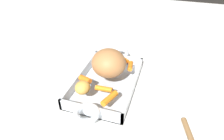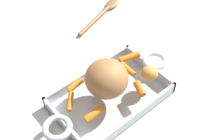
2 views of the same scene
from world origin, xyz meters
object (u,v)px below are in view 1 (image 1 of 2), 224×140
baby_carrot_long (124,59)px  baby_carrot_southeast (85,79)px  baby_carrot_southwest (104,58)px  baby_carrot_northwest (130,66)px  pork_roast (109,63)px  roasting_dish (107,82)px  baby_carrot_northeast (104,89)px  baby_carrot_center_left (110,98)px  potato_near_roast (83,88)px

baby_carrot_long → baby_carrot_southeast: size_ratio=1.24×
baby_carrot_southwest → baby_carrot_southeast: same height
baby_carrot_northwest → pork_roast: bearing=-46.1°
roasting_dish → baby_carrot_northeast: bearing=12.9°
pork_roast → baby_carrot_center_left: 0.14m
potato_near_roast → baby_carrot_northwest: bearing=148.0°
potato_near_roast → baby_carrot_center_left: bearing=84.6°
pork_roast → baby_carrot_long: 0.11m
roasting_dish → baby_carrot_center_left: bearing=22.8°
pork_roast → baby_carrot_southeast: 0.10m
roasting_dish → baby_carrot_long: (-0.11, 0.03, 0.04)m
roasting_dish → baby_carrot_long: bearing=162.4°
pork_roast → baby_carrot_southwest: pork_roast is taller
pork_roast → baby_carrot_northwest: 0.10m
baby_carrot_long → baby_carrot_northwest: same height
baby_carrot_southwest → pork_roast: bearing=28.9°
roasting_dish → baby_carrot_northwest: size_ratio=8.82×
pork_roast → baby_carrot_center_left: (0.12, 0.04, -0.04)m
potato_near_roast → baby_carrot_northeast: bearing=115.0°
roasting_dish → potato_near_roast: bearing=-20.5°
baby_carrot_southwest → potato_near_roast: (0.20, -0.00, 0.01)m
baby_carrot_center_left → potato_near_roast: bearing=-95.4°
baby_carrot_northwest → potato_near_roast: 0.21m
baby_carrot_northeast → pork_roast: bearing=-172.2°
baby_carrot_northeast → baby_carrot_center_left: size_ratio=0.86×
baby_carrot_long → baby_carrot_southwest: size_ratio=1.02×
baby_carrot_northeast → potato_near_roast: 0.07m
baby_carrot_southeast → baby_carrot_center_left: bearing=60.0°
baby_carrot_long → baby_carrot_northwest: size_ratio=1.10×
baby_carrot_northeast → baby_carrot_long: 0.19m
roasting_dish → potato_near_roast: potato_near_roast is taller
pork_roast → potato_near_roast: size_ratio=2.42×
baby_carrot_northeast → baby_carrot_center_left: baby_carrot_center_left is taller
baby_carrot_northeast → potato_near_roast: bearing=-65.0°
baby_carrot_northeast → roasting_dish: bearing=-167.1°
pork_roast → baby_carrot_southwest: size_ratio=2.25×
baby_carrot_northwest → potato_near_roast: (0.18, -0.11, 0.01)m
roasting_dish → baby_carrot_northeast: baby_carrot_northeast is taller
pork_roast → baby_carrot_northwest: bearing=133.9°
roasting_dish → pork_roast: pork_roast is taller
baby_carrot_center_left → baby_carrot_southeast: size_ratio=1.46×
roasting_dish → baby_carrot_southeast: bearing=-44.4°
baby_carrot_center_left → baby_carrot_southwest: (-0.20, -0.09, 0.00)m
roasting_dish → baby_carrot_northwest: baby_carrot_northwest is taller
baby_carrot_long → baby_carrot_southeast: baby_carrot_southeast is taller
baby_carrot_northeast → baby_carrot_southeast: size_ratio=1.26×
baby_carrot_center_left → baby_carrot_northwest: baby_carrot_center_left is taller
baby_carrot_northeast → baby_carrot_northwest: baby_carrot_northwest is taller
baby_carrot_northeast → baby_carrot_center_left: 0.05m
baby_carrot_southeast → potato_near_roast: bearing=16.0°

